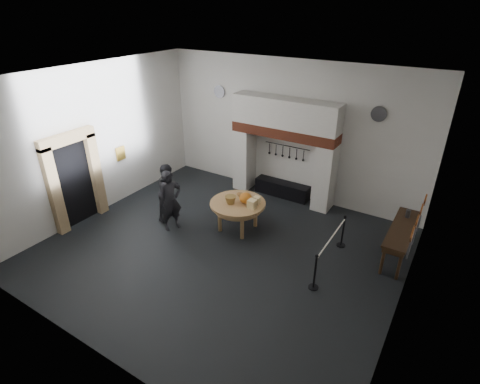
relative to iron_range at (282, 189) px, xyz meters
The scene contains 39 objects.
floor 3.73m from the iron_range, 90.00° to the right, with size 9.00×8.00×0.02m, color black.
ceiling 5.65m from the iron_range, 90.00° to the right, with size 9.00×8.00×0.02m, color silver.
wall_back 2.02m from the iron_range, 90.00° to the left, with size 9.00×0.02×4.50m, color silver.
wall_front 7.97m from the iron_range, 90.00° to the right, with size 9.00×0.02×4.50m, color silver.
wall_left 6.17m from the iron_range, 140.42° to the right, with size 0.02×8.00×4.50m, color silver.
wall_right 6.17m from the iron_range, 39.58° to the right, with size 0.02×8.00×4.50m, color silver.
chimney_pier_left 1.69m from the iron_range, behind, with size 0.55×0.70×2.15m, color silver.
chimney_pier_right 1.69m from the iron_range, ahead, with size 0.55×0.70×2.15m, color silver.
hearth_brick_band 2.06m from the iron_range, 90.00° to the right, with size 3.50×0.72×0.32m, color #9E442B.
chimney_hood 2.67m from the iron_range, 90.00° to the right, with size 3.50×0.70×0.90m, color silver.
iron_range is the anchor object (origin of this frame).
utensil_rail 1.51m from the iron_range, 90.00° to the left, with size 0.02×0.02×1.60m, color black.
door_recess 6.58m from the iron_range, 133.44° to the right, with size 0.04×1.10×2.50m, color black.
door_jamb_near 7.05m from the iron_range, 128.94° to the right, with size 0.22×0.30×2.60m, color tan.
door_jamb_far 6.04m from the iron_range, 137.45° to the right, with size 0.22×0.30×2.60m, color tan.
door_lintel 6.87m from the iron_range, 132.86° to the right, with size 0.22×1.70×0.30m, color tan.
wall_plaque 5.49m from the iron_range, 146.73° to the right, with size 0.05×0.34×0.44m, color gold.
work_table 2.66m from the iron_range, 93.85° to the right, with size 1.60×1.60×0.07m, color tan.
pumpkin 2.60m from the iron_range, 89.40° to the right, with size 0.36×0.36×0.31m, color orange.
cheese_block_big 2.76m from the iron_range, 82.95° to the right, with size 0.22×0.22×0.24m, color #FFE198.
cheese_block_small 2.46m from the iron_range, 82.54° to the right, with size 0.18×0.18×0.20m, color #F8D994.
wicker_basket 2.85m from the iron_range, 96.76° to the right, with size 0.32×0.32×0.22m, color olive.
bread_loaf 2.35m from the iron_range, 96.99° to the right, with size 0.31×0.18×0.13m, color #A66D3B.
visitor_near 4.07m from the iron_range, 117.22° to the right, with size 0.66×0.44×1.82m, color black.
visitor_far 3.93m from the iron_range, 125.21° to the right, with size 0.87×0.68×1.79m, color black.
side_table 4.42m from the iron_range, 20.51° to the right, with size 0.55×2.20×0.06m, color #382214.
pewter_jug 4.27m from the iron_range, 12.83° to the right, with size 0.12×0.12×0.22m, color #454549.
copper_pan_a 5.93m from the iron_range, 38.28° to the right, with size 0.34×0.34×0.03m, color #C6662D.
copper_pan_b 5.62m from the iron_range, 33.66° to the right, with size 0.32×0.32×0.03m, color #C6662D.
copper_pan_c 5.35m from the iron_range, 28.48° to the right, with size 0.30×0.30×0.03m, color #C6662D.
copper_pan_d 5.13m from the iron_range, 22.75° to the right, with size 0.28×0.28×0.03m, color #C6662D.
pewter_plate_left 5.69m from the iron_range, 36.66° to the right, with size 0.40×0.40×0.03m, color #4C4C51.
pewter_plate_mid 5.36m from the iron_range, 31.38° to the right, with size 0.40×0.40×0.03m, color #4C4C51.
pewter_plate_right 5.08m from the iron_range, 25.42° to the right, with size 0.40×0.40×0.03m, color #4C4C51.
pewter_plate_back_left 4.01m from the iron_range, behind, with size 0.44×0.44×0.03m, color #4C4C51.
pewter_plate_back_right 4.01m from the iron_range, ahead, with size 0.44×0.44×0.03m, color #4C4C51.
barrier_post_near 4.70m from the iron_range, 54.74° to the right, with size 0.05×0.05×0.90m, color black.
barrier_post_far 3.27m from the iron_range, 34.06° to the right, with size 0.05×0.05×0.90m, color black.
barrier_rope 3.96m from the iron_range, 46.27° to the right, with size 0.04×0.04×2.00m, color white.
Camera 1 is at (4.83, -6.78, 6.02)m, focal length 28.00 mm.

